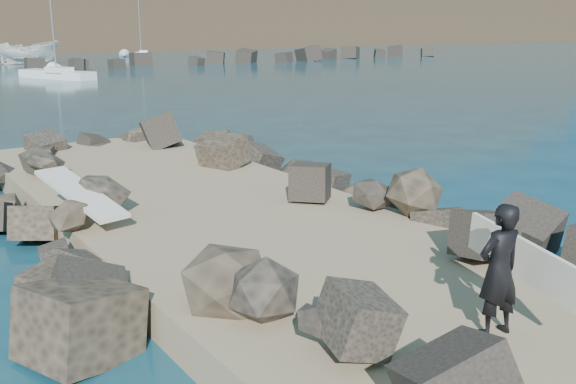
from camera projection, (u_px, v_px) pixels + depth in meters
name	position (u px, v px, depth m)	size (l,w,h in m)	color
ground	(259.00, 257.00, 12.27)	(800.00, 800.00, 0.00)	#0F384C
jetty	(322.00, 275.00, 10.60)	(6.00, 26.00, 0.60)	#8C7759
riprap_left	(144.00, 294.00, 9.36)	(2.60, 22.00, 1.00)	black
riprap_right	(425.00, 225.00, 12.53)	(2.60, 22.00, 1.00)	black
breakwater_secondary	(264.00, 57.00, 75.14)	(52.00, 4.00, 1.20)	black
surfboard_resting	(81.00, 199.00, 12.37)	(0.63, 2.51, 0.08)	silver
boat_imported	(28.00, 53.00, 70.30)	(2.48, 6.59, 2.54)	silver
surfer_with_board	(502.00, 268.00, 7.77)	(1.05, 2.04, 1.68)	black
sailboat_d	(142.00, 55.00, 84.65)	(3.70, 6.66, 7.99)	white
sailboat_f	(144.00, 48.00, 107.64)	(1.75, 5.65, 6.86)	white
sailboat_c	(57.00, 74.00, 52.22)	(4.55, 7.69, 9.16)	white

